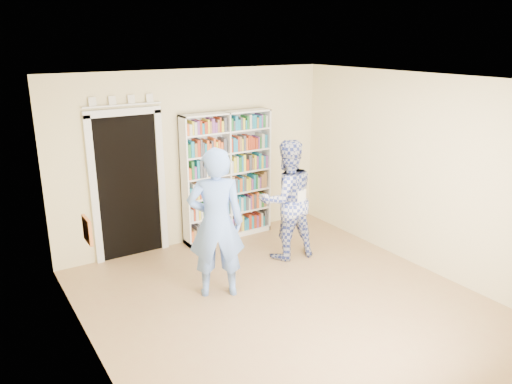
# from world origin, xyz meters

# --- Properties ---
(floor) EXTENTS (5.00, 5.00, 0.00)m
(floor) POSITION_xyz_m (0.00, 0.00, 0.00)
(floor) COLOR #A1734E
(floor) RESTS_ON ground
(ceiling) EXTENTS (5.00, 5.00, 0.00)m
(ceiling) POSITION_xyz_m (0.00, 0.00, 2.70)
(ceiling) COLOR white
(ceiling) RESTS_ON wall_back
(wall_back) EXTENTS (4.50, 0.00, 4.50)m
(wall_back) POSITION_xyz_m (0.00, 2.50, 1.35)
(wall_back) COLOR beige
(wall_back) RESTS_ON floor
(wall_left) EXTENTS (0.00, 5.00, 5.00)m
(wall_left) POSITION_xyz_m (-2.25, 0.00, 1.35)
(wall_left) COLOR beige
(wall_left) RESTS_ON floor
(wall_right) EXTENTS (0.00, 5.00, 5.00)m
(wall_right) POSITION_xyz_m (2.25, 0.00, 1.35)
(wall_right) COLOR beige
(wall_right) RESTS_ON floor
(bookshelf) EXTENTS (1.49, 0.28, 2.05)m
(bookshelf) POSITION_xyz_m (0.46, 2.34, 1.03)
(bookshelf) COLOR white
(bookshelf) RESTS_ON floor
(doorway) EXTENTS (1.10, 0.08, 2.43)m
(doorway) POSITION_xyz_m (-1.10, 2.48, 1.18)
(doorway) COLOR black
(doorway) RESTS_ON floor
(wall_art) EXTENTS (0.03, 0.25, 0.25)m
(wall_art) POSITION_xyz_m (-2.23, 0.20, 1.40)
(wall_art) COLOR brown
(wall_art) RESTS_ON wall_left
(man_blue) EXTENTS (0.82, 0.70, 1.91)m
(man_blue) POSITION_xyz_m (-0.58, 0.74, 0.96)
(man_blue) COLOR #668FE3
(man_blue) RESTS_ON floor
(man_plaid) EXTENTS (0.94, 0.78, 1.77)m
(man_plaid) POSITION_xyz_m (0.82, 1.21, 0.89)
(man_plaid) COLOR #2E3D8F
(man_plaid) RESTS_ON floor
(paper_sheet) EXTENTS (0.19, 0.07, 0.28)m
(paper_sheet) POSITION_xyz_m (0.90, 0.96, 0.95)
(paper_sheet) COLOR white
(paper_sheet) RESTS_ON man_plaid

